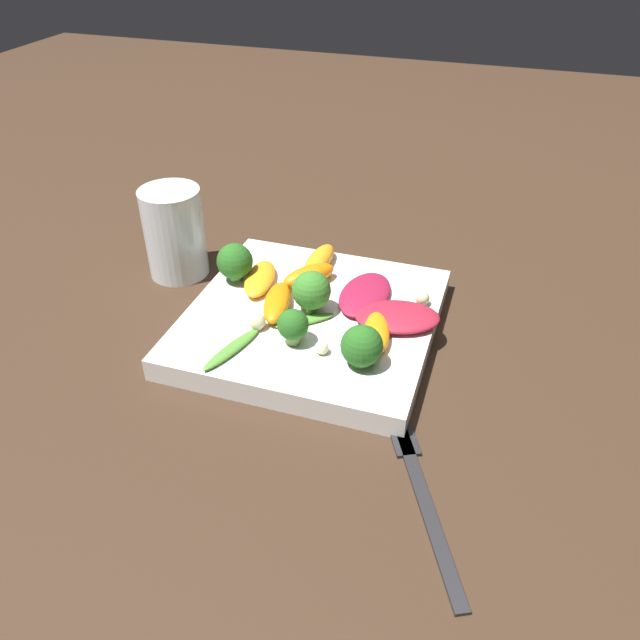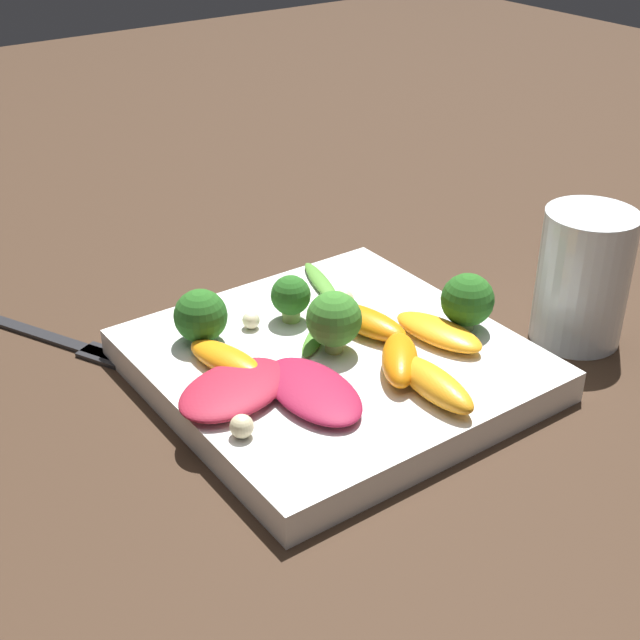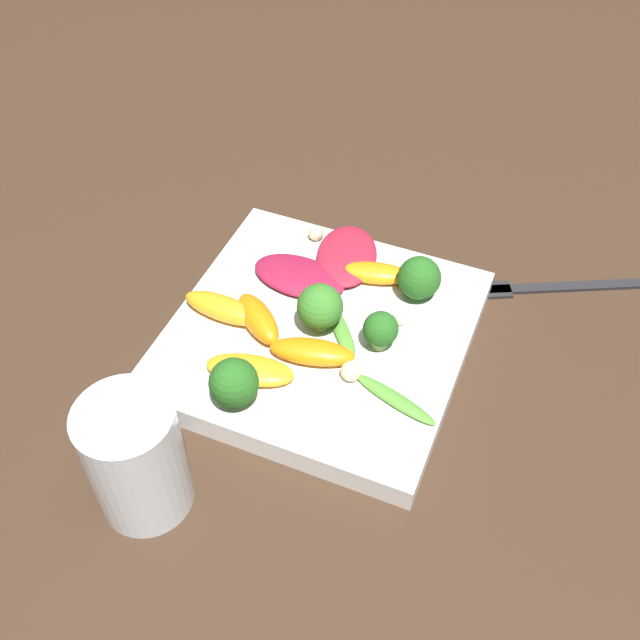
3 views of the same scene
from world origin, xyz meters
The scene contains 20 objects.
ground_plane centered at (0.00, 0.00, 0.00)m, with size 2.40×2.40×0.00m, color #382619.
plate centered at (0.00, 0.00, 0.01)m, with size 0.25×0.25×0.02m.
drinking_glass centered at (0.06, 0.19, 0.05)m, with size 0.07×0.07×0.11m.
fork centered at (-0.17, -0.15, 0.00)m, with size 0.17×0.09×0.01m.
radicchio_leaf_0 centered at (0.04, -0.05, 0.03)m, with size 0.09×0.06×0.01m.
radicchio_leaf_1 centered at (0.01, -0.09, 0.03)m, with size 0.08×0.10×0.01m.
orange_segment_0 centered at (-0.02, -0.08, 0.03)m, with size 0.07×0.04×0.02m.
orange_segment_1 centered at (-0.01, 0.04, 0.03)m, with size 0.08×0.04×0.02m.
orange_segment_2 centered at (0.05, 0.02, 0.04)m, with size 0.07×0.06×0.02m.
orange_segment_3 centered at (0.03, 0.07, 0.03)m, with size 0.08×0.05×0.01m.
orange_segment_4 centered at (0.08, 0.02, 0.03)m, with size 0.08×0.03×0.02m.
broccoli_floret_0 centered at (-0.07, -0.07, 0.05)m, with size 0.04×0.04×0.04m.
broccoli_floret_1 centered at (-0.06, 0.00, 0.04)m, with size 0.03×0.03×0.04m.
broccoli_floret_2 centered at (0.00, 0.00, 0.05)m, with size 0.04×0.04×0.05m.
broccoli_floret_3 centered at (0.03, 0.10, 0.05)m, with size 0.04×0.04×0.04m.
arugula_sprig_0 centered at (-0.09, 0.05, 0.03)m, with size 0.08×0.04×0.01m.
arugula_sprig_1 centered at (-0.02, 0.00, 0.03)m, with size 0.05×0.06×0.01m.
macadamia_nut_0 centered at (0.05, -0.11, 0.03)m, with size 0.02×0.02×0.02m.
macadamia_nut_1 centered at (-0.06, -0.03, 0.03)m, with size 0.01×0.01×0.01m.
macadamia_nut_2 centered at (-0.05, 0.04, 0.03)m, with size 0.02×0.02×0.02m.
Camera 1 is at (-0.51, -0.17, 0.40)m, focal length 35.00 mm.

